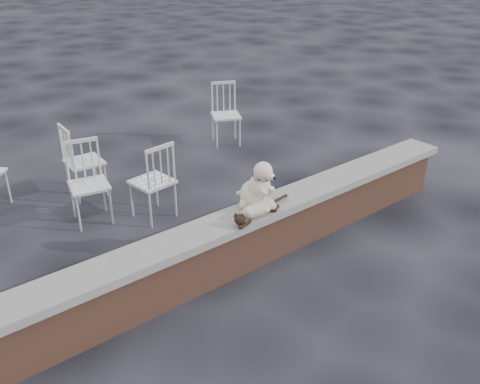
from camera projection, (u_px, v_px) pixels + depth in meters
ground at (234, 268)px, 5.17m from camera, size 60.00×60.00×0.00m
brick_wall at (234, 247)px, 5.05m from camera, size 6.00×0.30×0.50m
capstone at (234, 221)px, 4.92m from camera, size 6.20×0.40×0.08m
dog at (254, 183)px, 4.97m from camera, size 0.39×0.49×0.52m
cat at (258, 208)px, 4.90m from camera, size 0.95×0.33×0.16m
chair_b at (89, 184)px, 5.81m from camera, size 0.67×0.67×0.94m
chair_e at (84, 160)px, 6.40m from camera, size 0.59×0.59×0.94m
chair_d at (226, 114)px, 8.00m from camera, size 0.75×0.75×0.94m
chair_c at (152, 180)px, 5.89m from camera, size 0.62×0.62×0.94m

